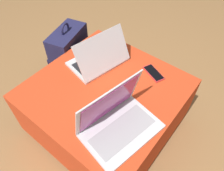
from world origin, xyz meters
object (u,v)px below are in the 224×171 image
laptop_near (117,121)px  backpack (69,56)px  laptop_far (99,58)px  cell_phone (154,73)px

laptop_near → backpack: laptop_near is taller
laptop_near → laptop_far: laptop_near is taller
cell_phone → backpack: backpack is taller
laptop_far → cell_phone: 0.35m
laptop_near → cell_phone: size_ratio=2.56×
laptop_near → cell_phone: bearing=17.9°
laptop_near → laptop_far: bearing=62.2°
laptop_far → backpack: 0.46m
backpack → cell_phone: bearing=81.6°
laptop_far → laptop_near: bearing=62.9°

